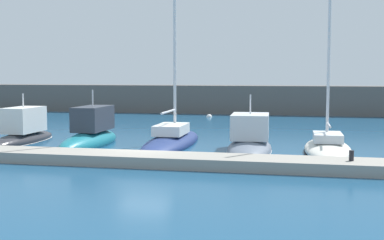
% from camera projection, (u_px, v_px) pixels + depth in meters
% --- Properties ---
extents(ground_plane, '(120.00, 120.00, 0.00)m').
position_uv_depth(ground_plane, '(144.00, 158.00, 25.77)').
color(ground_plane, navy).
extents(dock_pier, '(39.98, 2.22, 0.50)m').
position_uv_depth(dock_pier, '(132.00, 159.00, 24.00)').
color(dock_pier, gray).
rests_on(dock_pier, ground_plane).
extents(breakwater_seawall, '(108.00, 3.55, 2.91)m').
position_uv_depth(breakwater_seawall, '(232.00, 99.00, 54.80)').
color(breakwater_seawall, '#5B5651').
rests_on(breakwater_seawall, ground_plane).
extents(motorboat_charcoal_third, '(1.84, 6.66, 3.27)m').
position_uv_depth(motorboat_charcoal_third, '(23.00, 132.00, 31.58)').
color(motorboat_charcoal_third, '#2D2D33').
rests_on(motorboat_charcoal_third, ground_plane).
extents(motorboat_teal_fourth, '(2.03, 7.14, 3.63)m').
position_uv_depth(motorboat_teal_fourth, '(91.00, 135.00, 30.24)').
color(motorboat_teal_fourth, '#19707F').
rests_on(motorboat_teal_fourth, ground_plane).
extents(sailboat_navy_fifth, '(2.76, 10.21, 19.16)m').
position_uv_depth(sailboat_navy_fifth, '(172.00, 139.00, 30.58)').
color(sailboat_navy_fifth, navy).
rests_on(sailboat_navy_fifth, ground_plane).
extents(motorboat_slate_sixth, '(2.82, 7.24, 3.38)m').
position_uv_depth(motorboat_slate_sixth, '(250.00, 142.00, 28.28)').
color(motorboat_slate_sixth, slate).
rests_on(motorboat_slate_sixth, ground_plane).
extents(sailboat_ivory_seventh, '(2.57, 7.45, 11.95)m').
position_uv_depth(sailboat_ivory_seventh, '(328.00, 147.00, 27.31)').
color(sailboat_ivory_seventh, silver).
rests_on(sailboat_ivory_seventh, ground_plane).
extents(mooring_buoy_white, '(0.55, 0.55, 0.55)m').
position_uv_depth(mooring_buoy_white, '(209.00, 117.00, 50.16)').
color(mooring_buoy_white, white).
rests_on(mooring_buoy_white, ground_plane).
extents(dock_bollard, '(0.20, 0.20, 0.44)m').
position_uv_depth(dock_bollard, '(351.00, 156.00, 21.87)').
color(dock_bollard, black).
rests_on(dock_bollard, dock_pier).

